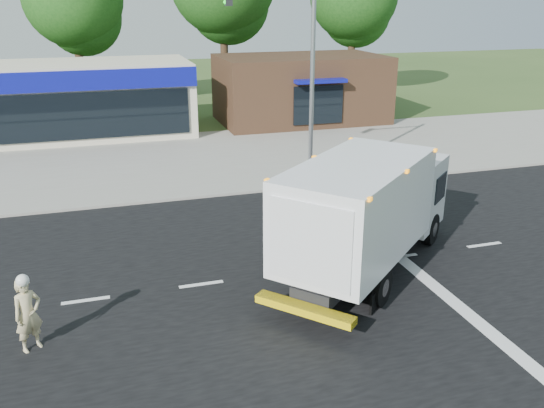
% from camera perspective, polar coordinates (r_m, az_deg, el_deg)
% --- Properties ---
extents(ground, '(120.00, 120.00, 0.00)m').
position_cam_1_polar(ground, '(16.57, 3.29, -6.57)').
color(ground, '#385123').
rests_on(ground, ground).
extents(road_asphalt, '(60.00, 14.00, 0.02)m').
position_cam_1_polar(road_asphalt, '(16.57, 3.29, -6.56)').
color(road_asphalt, black).
rests_on(road_asphalt, ground).
extents(sidewalk, '(60.00, 2.40, 0.12)m').
position_cam_1_polar(sidewalk, '(23.84, -3.51, 1.97)').
color(sidewalk, gray).
rests_on(sidewalk, ground).
extents(parking_apron, '(60.00, 9.00, 0.02)m').
position_cam_1_polar(parking_apron, '(29.31, -6.22, 5.20)').
color(parking_apron, gray).
rests_on(parking_apron, ground).
extents(lane_markings, '(55.20, 7.00, 0.01)m').
position_cam_1_polar(lane_markings, '(15.96, 9.59, -7.87)').
color(lane_markings, silver).
rests_on(lane_markings, road_asphalt).
extents(ems_box_truck, '(7.31, 6.89, 3.41)m').
position_cam_1_polar(ems_box_truck, '(15.94, 9.51, -0.22)').
color(ems_box_truck, black).
rests_on(ems_box_truck, ground).
extents(emergency_worker, '(0.75, 0.68, 1.83)m').
position_cam_1_polar(emergency_worker, '(13.75, -23.04, -9.93)').
color(emergency_worker, '#C9B786').
rests_on(emergency_worker, ground).
extents(retail_strip_mall, '(18.00, 6.20, 4.00)m').
position_cam_1_polar(retail_strip_mall, '(34.44, -23.42, 9.30)').
color(retail_strip_mall, beige).
rests_on(retail_strip_mall, ground).
extents(brown_storefront, '(10.00, 6.70, 4.00)m').
position_cam_1_polar(brown_storefront, '(36.41, 2.85, 11.35)').
color(brown_storefront, '#382316').
rests_on(brown_storefront, ground).
extents(traffic_signal_pole, '(3.51, 0.25, 8.00)m').
position_cam_1_polar(traffic_signal_pole, '(22.92, 2.48, 13.72)').
color(traffic_signal_pole, gray).
rests_on(traffic_signal_pole, ground).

